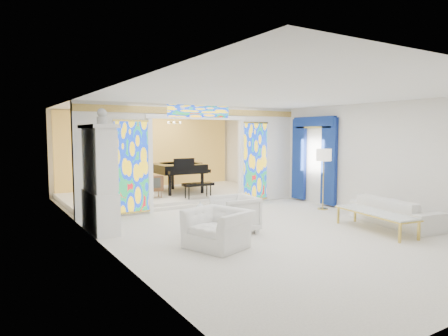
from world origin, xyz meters
TOP-DOWN VIEW (x-y plane):
  - floor at (0.00, 0.00)m, footprint 12.00×12.00m
  - ceiling at (0.00, 0.00)m, footprint 7.00×12.00m
  - wall_back at (0.00, 6.00)m, footprint 7.00×0.02m
  - wall_left at (-3.50, 0.00)m, footprint 0.02×12.00m
  - wall_right at (3.50, 0.00)m, footprint 0.02×12.00m
  - partition_wall at (0.00, 2.00)m, footprint 7.00×0.22m
  - stained_glass_left at (-2.03, 1.89)m, footprint 0.90×0.04m
  - stained_glass_right at (2.03, 1.89)m, footprint 0.90×0.04m
  - stained_glass_transom at (0.00, 1.89)m, footprint 2.00×0.04m
  - alcove_platform at (0.00, 4.10)m, footprint 6.80×3.80m
  - gold_curtain_back at (0.00, 5.88)m, footprint 6.70×0.10m
  - chandelier at (0.20, 4.00)m, footprint 0.48×0.48m
  - blue_drapes at (3.40, 0.70)m, footprint 0.14×1.85m
  - china_cabinet at (-3.22, 0.60)m, footprint 0.56×1.46m
  - armchair_left at (-1.64, -1.89)m, footprint 1.30×1.38m
  - armchair_right at (-0.72, -1.08)m, footprint 0.96×0.93m
  - sofa at (2.95, -2.53)m, footprint 1.24×2.37m
  - side_table at (-1.57, -1.04)m, footprint 0.60×0.60m
  - vase at (-1.57, -1.04)m, footprint 0.19×0.19m
  - coffee_table at (1.99, -2.68)m, footprint 0.93×2.09m
  - floor_lamp at (2.90, -0.21)m, footprint 0.52×0.52m
  - grand_piano at (0.48, 4.21)m, footprint 1.92×2.96m
  - tv_console at (-0.89, 3.31)m, footprint 0.63×0.46m

SIDE VIEW (x-z plane):
  - floor at x=0.00m, z-range 0.00..0.00m
  - alcove_platform at x=0.00m, z-range 0.00..0.18m
  - sofa at x=2.95m, z-range 0.00..0.66m
  - armchair_left at x=-1.64m, z-range 0.00..0.73m
  - side_table at x=-1.57m, z-range 0.09..0.66m
  - armchair_right at x=-0.72m, z-range 0.00..0.81m
  - coffee_table at x=1.99m, z-range 0.19..0.64m
  - tv_console at x=-0.89m, z-range 0.28..0.97m
  - vase at x=-1.57m, z-range 0.57..0.76m
  - grand_piano at x=0.48m, z-range 0.39..1.57m
  - china_cabinet at x=-3.22m, z-range -0.19..2.53m
  - stained_glass_left at x=-2.03m, z-range 0.10..2.50m
  - stained_glass_right at x=2.03m, z-range 0.10..2.50m
  - floor_lamp at x=2.90m, z-range 0.62..2.36m
  - wall_back at x=0.00m, z-range 0.00..3.00m
  - wall_left at x=-3.50m, z-range 0.00..3.00m
  - wall_right at x=3.50m, z-range 0.00..3.00m
  - gold_curtain_back at x=0.00m, z-range 0.05..2.95m
  - blue_drapes at x=3.40m, z-range 0.25..2.90m
  - partition_wall at x=0.00m, z-range 0.15..3.15m
  - chandelier at x=0.20m, z-range 2.40..2.70m
  - stained_glass_transom at x=0.00m, z-range 2.65..2.99m
  - ceiling at x=0.00m, z-range 2.99..3.01m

